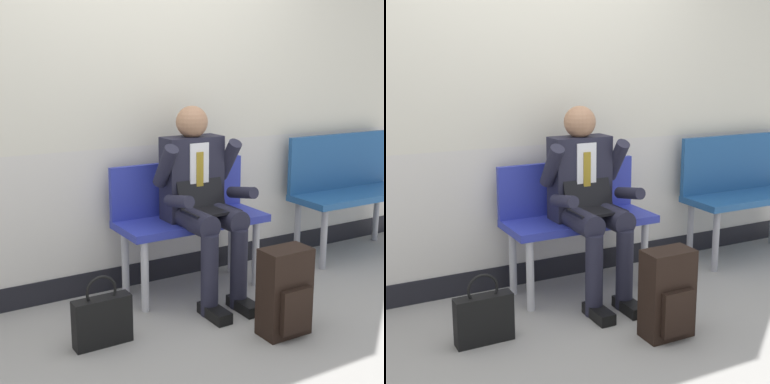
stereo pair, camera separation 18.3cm
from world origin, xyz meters
TOP-DOWN VIEW (x-y plane):
  - ground_plane at (0.00, 0.00)m, footprint 18.00×18.00m
  - station_wall at (0.00, 0.79)m, footprint 5.36×0.14m
  - bench_with_person at (0.24, 0.51)m, footprint 1.02×0.42m
  - bench_empty at (1.76, 0.52)m, footprint 1.06×0.42m
  - person_seated at (0.24, 0.31)m, footprint 0.57×0.70m
  - backpack at (0.36, -0.40)m, footprint 0.29×0.21m
  - handbag at (-0.59, 0.02)m, footprint 0.33×0.09m

SIDE VIEW (x-z plane):
  - ground_plane at x=0.00m, z-range 0.00..0.00m
  - handbag at x=-0.59m, z-range -0.06..0.35m
  - backpack at x=0.36m, z-range -0.01..0.51m
  - bench_with_person at x=0.24m, z-range 0.10..0.98m
  - bench_empty at x=1.76m, z-range 0.09..1.06m
  - person_seated at x=0.24m, z-range 0.05..1.32m
  - station_wall at x=0.00m, z-range -0.01..3.09m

